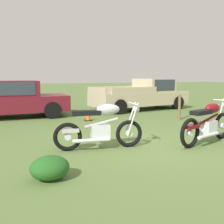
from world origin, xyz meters
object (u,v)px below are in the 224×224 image
shrub_low (50,168)px  motorcycle_maroon (208,123)px  motorcycle_silver (100,127)px  fence_post_wooden (179,107)px  traffic_cone (88,115)px  car_burgundy (9,97)px  pickup_truck_beige (144,94)px

shrub_low → motorcycle_maroon: bearing=11.1°
motorcycle_silver → fence_post_wooden: (4.18, 2.56, -0.03)m
traffic_cone → shrub_low: bearing=-115.3°
car_burgundy → shrub_low: 7.06m
shrub_low → pickup_truck_beige: bearing=49.9°
car_burgundy → shrub_low: car_burgundy is taller
motorcycle_maroon → traffic_cone: size_ratio=4.16×
pickup_truck_beige → traffic_cone: size_ratio=10.26×
motorcycle_silver → fence_post_wooden: motorcycle_silver is taller
motorcycle_maroon → shrub_low: bearing=175.8°
motorcycle_silver → fence_post_wooden: 4.90m
car_burgundy → traffic_cone: 3.28m
motorcycle_silver → shrub_low: motorcycle_silver is taller
motorcycle_silver → shrub_low: bearing=-125.7°
motorcycle_maroon → shrub_low: (-3.93, -0.77, -0.30)m
motorcycle_silver → motorcycle_maroon: (2.55, -0.56, -0.01)m
pickup_truck_beige → fence_post_wooden: pickup_truck_beige is taller
motorcycle_maroon → shrub_low: 4.01m
car_burgundy → traffic_cone: bearing=-35.9°
car_burgundy → motorcycle_silver: bearing=-73.0°
motorcycle_maroon → motorcycle_silver: bearing=152.3°
traffic_cone → motorcycle_silver: bearing=-105.3°
shrub_low → fence_post_wooden: (5.56, 3.89, 0.28)m
motorcycle_silver → pickup_truck_beige: bearing=61.7°
fence_post_wooden → car_burgundy: bearing=151.2°
pickup_truck_beige → motorcycle_maroon: bearing=-115.6°
car_burgundy → fence_post_wooden: bearing=-26.9°
shrub_low → fence_post_wooden: fence_post_wooden is taller
motorcycle_silver → traffic_cone: 3.87m
motorcycle_maroon → car_burgundy: (-4.08, 6.26, 0.32)m
pickup_truck_beige → motorcycle_silver: bearing=-136.0°
motorcycle_silver → car_burgundy: (-1.53, 5.70, 0.31)m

